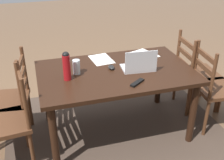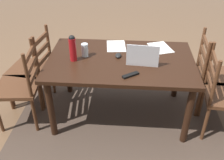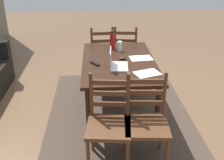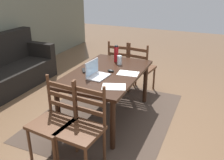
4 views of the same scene
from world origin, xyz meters
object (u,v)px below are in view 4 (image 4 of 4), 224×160
object	(u,v)px
chair_right_near	(140,68)
tv_remote	(84,71)
chair_left_near	(82,129)
water_bottle	(116,53)
couch	(8,69)
laptop	(96,73)
dining_table	(107,78)
chair_right_far	(121,65)
drinking_glass	(119,60)
computer_mouse	(111,71)
chair_left_far	(54,121)

from	to	relation	value
chair_right_near	tv_remote	bearing A→B (deg)	156.68
chair_left_near	water_bottle	distance (m)	1.62
water_bottle	tv_remote	bearing A→B (deg)	156.19
chair_right_near	couch	xyz separation A→B (m)	(-0.80, 2.41, -0.11)
chair_left_near	laptop	bearing A→B (deg)	17.00
dining_table	chair_right_far	size ratio (longest dim) A/B	1.62
dining_table	chair_left_near	bearing A→B (deg)	-169.60
dining_table	chair_right_far	distance (m)	1.09
chair_right_far	tv_remote	bearing A→B (deg)	173.66
chair_right_near	drinking_glass	bearing A→B (deg)	168.23
dining_table	computer_mouse	bearing A→B (deg)	-60.49
chair_left_far	couch	size ratio (longest dim) A/B	0.53
laptop	computer_mouse	size ratio (longest dim) A/B	3.36
chair_right_near	chair_right_far	distance (m)	0.37
water_bottle	drinking_glass	size ratio (longest dim) A/B	1.96
dining_table	laptop	bearing A→B (deg)	164.53
chair_left_near	chair_left_far	bearing A→B (deg)	90.02
chair_right_far	drinking_glass	xyz separation A→B (m)	(-0.67, -0.23, 0.34)
dining_table	chair_left_near	distance (m)	1.09
laptop	drinking_glass	bearing A→B (deg)	-9.96
chair_right_near	laptop	bearing A→B (deg)	169.08
chair_left_near	drinking_glass	xyz separation A→B (m)	(1.44, 0.15, 0.34)
couch	computer_mouse	bearing A→B (deg)	-95.67
water_bottle	tv_remote	xyz separation A→B (m)	(-0.60, 0.26, -0.13)
chair_left_far	dining_table	bearing A→B (deg)	-10.00
dining_table	couch	distance (m)	2.25
couch	laptop	xyz separation A→B (m)	(-0.48, -2.16, 0.43)
laptop	chair_right_far	bearing A→B (deg)	5.60
drinking_glass	tv_remote	xyz separation A→B (m)	(-0.49, 0.36, -0.06)
chair_left_far	computer_mouse	size ratio (longest dim) A/B	9.50
drinking_glass	tv_remote	distance (m)	0.61
computer_mouse	dining_table	bearing A→B (deg)	123.24
chair_right_far	laptop	size ratio (longest dim) A/B	2.82
chair_right_near	computer_mouse	bearing A→B (deg)	172.71
dining_table	water_bottle	xyz separation A→B (m)	(0.49, 0.05, 0.23)
computer_mouse	chair_right_far	bearing A→B (deg)	16.92
chair_right_far	drinking_glass	distance (m)	0.79
couch	computer_mouse	xyz separation A→B (m)	(-0.23, -2.27, 0.39)
chair_left_far	computer_mouse	world-z (taller)	chair_left_far
tv_remote	laptop	bearing A→B (deg)	120.19
chair_left_near	tv_remote	world-z (taller)	chair_left_near
water_bottle	couch	bearing A→B (deg)	96.13
couch	tv_remote	size ratio (longest dim) A/B	10.59
chair_right_far	laptop	bearing A→B (deg)	-174.40
chair_left_far	couch	bearing A→B (deg)	57.12
water_bottle	chair_right_far	bearing A→B (deg)	13.18
laptop	drinking_glass	size ratio (longest dim) A/B	2.36
dining_table	couch	bearing A→B (deg)	83.41
tv_remote	chair_right_far	bearing A→B (deg)	-131.70
dining_table	chair_right_near	size ratio (longest dim) A/B	1.62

